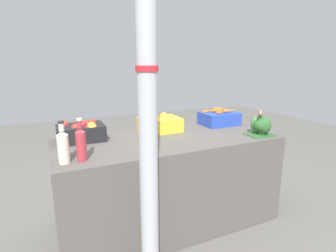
{
  "coord_description": "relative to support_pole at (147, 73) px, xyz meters",
  "views": [
    {
      "loc": [
        -0.89,
        -1.91,
        1.37
      ],
      "look_at": [
        0.0,
        0.0,
        0.87
      ],
      "focal_mm": 28.0,
      "sensor_mm": 36.0,
      "label": 1
    }
  ],
  "objects": [
    {
      "name": "market_table",
      "position": [
        0.4,
        0.61,
        -0.94
      ],
      "size": [
        1.82,
        0.8,
        0.77
      ],
      "primitive_type": "cube",
      "color": "#56514C",
      "rests_on": "ground_plane"
    },
    {
      "name": "juice_bottle_cloudy",
      "position": [
        -0.42,
        0.36,
        -0.44
      ],
      "size": [
        0.07,
        0.07,
        0.27
      ],
      "color": "beige",
      "rests_on": "market_table"
    },
    {
      "name": "carrot_crate",
      "position": [
        1.08,
        0.83,
        -0.49
      ],
      "size": [
        0.36,
        0.26,
        0.16
      ],
      "color": "#2847B7",
      "rests_on": "market_table"
    },
    {
      "name": "broccoli_pile",
      "position": [
        1.17,
        0.35,
        -0.47
      ],
      "size": [
        0.22,
        0.19,
        0.16
      ],
      "color": "#2D602D",
      "rests_on": "market_table"
    },
    {
      "name": "apple_crate",
      "position": [
        -0.26,
        0.82,
        -0.48
      ],
      "size": [
        0.36,
        0.26,
        0.16
      ],
      "color": "black",
      "rests_on": "market_table"
    },
    {
      "name": "ground_plane",
      "position": [
        0.4,
        0.61,
        -1.33
      ],
      "size": [
        10.0,
        10.0,
        0.0
      ],
      "primitive_type": "plane",
      "color": "#605E59"
    },
    {
      "name": "support_pole",
      "position": [
        0.0,
        0.0,
        0.0
      ],
      "size": [
        0.12,
        0.12,
        2.65
      ],
      "color": "#B7BABF",
      "rests_on": "ground_plane"
    },
    {
      "name": "juice_bottle_ruby",
      "position": [
        -0.32,
        0.36,
        -0.44
      ],
      "size": [
        0.06,
        0.06,
        0.27
      ],
      "color": "#B2333D",
      "rests_on": "market_table"
    },
    {
      "name": "sparrow_bird",
      "position": [
        1.15,
        0.34,
        -0.36
      ],
      "size": [
        0.1,
        0.11,
        0.05
      ],
      "rotation": [
        0.0,
        0.0,
        0.81
      ],
      "color": "#4C3D2D",
      "rests_on": "broccoli_pile"
    },
    {
      "name": "orange_crate",
      "position": [
        0.42,
        0.83,
        -0.48
      ],
      "size": [
        0.36,
        0.26,
        0.16
      ],
      "color": "gold",
      "rests_on": "market_table"
    }
  ]
}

